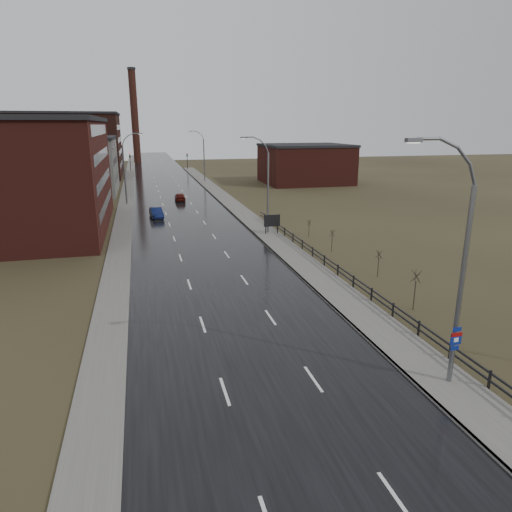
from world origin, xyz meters
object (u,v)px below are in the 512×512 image
streetlight_main (457,270)px  billboard (272,221)px  car_near (156,213)px  car_far (180,197)px

streetlight_main → billboard: bearing=88.9°
billboard → car_near: bearing=133.1°
car_far → billboard: bearing=108.1°
billboard → car_near: (-12.84, 13.70, -0.94)m
streetlight_main → car_far: size_ratio=2.93×
car_near → billboard: bearing=-52.6°
billboard → car_far: billboard is taller
billboard → car_far: size_ratio=0.59×
billboard → streetlight_main: bearing=-91.1°
streetlight_main → car_near: bearing=104.6°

